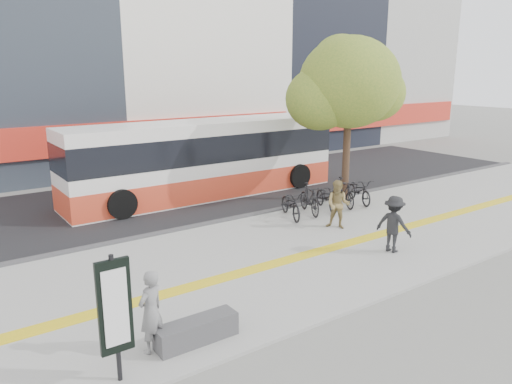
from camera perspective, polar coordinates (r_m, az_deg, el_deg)
ground at (r=11.91m, az=1.56°, el=-11.14°), size 120.00×120.00×0.00m
sidewalk at (r=13.02m, az=-2.43°, el=-8.68°), size 40.00×7.00×0.08m
tactile_strip at (r=12.62m, az=-1.18°, el=-9.21°), size 40.00×0.45×0.01m
street at (r=19.43m, az=-14.51°, el=-1.43°), size 40.00×8.00×0.06m
curb at (r=15.88m, az=-9.31°, el=-4.48°), size 40.00×0.25×0.14m
bench at (r=9.63m, az=-6.91°, el=-15.71°), size 1.60×0.45×0.45m
signboard at (r=8.33m, az=-16.06°, el=-12.90°), size 0.55×0.10×2.20m
street_tree at (r=19.16m, az=10.49°, el=12.17°), size 4.40×3.80×6.31m
bus at (r=19.93m, az=-5.93°, el=3.61°), size 11.36×2.69×3.02m
bicycle_row at (r=18.02m, az=8.24°, el=-0.52°), size 4.60×1.93×1.06m
seated_woman at (r=9.23m, az=-12.12°, el=-13.41°), size 0.67×0.57×1.56m
pedestrian_tan at (r=15.92m, az=9.52°, el=-1.44°), size 0.92×0.97×1.58m
pedestrian_dark at (r=14.22m, az=15.70°, el=-3.60°), size 0.82×1.15×1.60m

